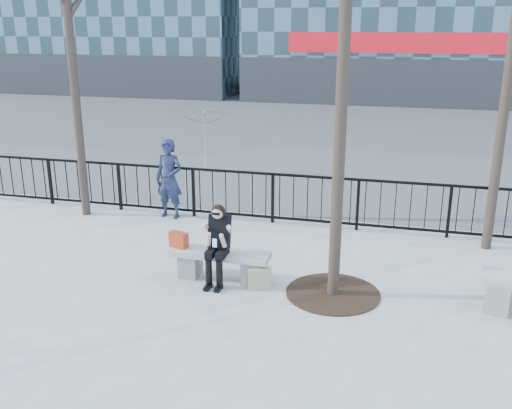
# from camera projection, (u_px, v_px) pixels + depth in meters

# --- Properties ---
(ground) EXTENTS (120.00, 120.00, 0.00)m
(ground) POSITION_uv_depth(u_px,v_px,m) (221.00, 279.00, 9.62)
(ground) COLOR gray
(ground) RESTS_ON ground
(street_surface) EXTENTS (60.00, 23.00, 0.01)m
(street_surface) POSITION_uv_depth(u_px,v_px,m) (333.00, 128.00, 23.46)
(street_surface) COLOR #474747
(street_surface) RESTS_ON ground
(railing) EXTENTS (14.00, 0.06, 1.10)m
(railing) POSITION_uv_depth(u_px,v_px,m) (264.00, 197.00, 12.22)
(railing) COLOR black
(railing) RESTS_ON ground
(tree_grate) EXTENTS (1.50, 1.50, 0.02)m
(tree_grate) POSITION_uv_depth(u_px,v_px,m) (333.00, 293.00, 9.07)
(tree_grate) COLOR black
(tree_grate) RESTS_ON ground
(bench_main) EXTENTS (1.65, 0.46, 0.49)m
(bench_main) POSITION_uv_depth(u_px,v_px,m) (221.00, 262.00, 9.53)
(bench_main) COLOR slate
(bench_main) RESTS_ON ground
(seated_woman) EXTENTS (0.50, 0.64, 1.34)m
(seated_woman) POSITION_uv_depth(u_px,v_px,m) (217.00, 245.00, 9.27)
(seated_woman) COLOR black
(seated_woman) RESTS_ON ground
(handbag) EXTENTS (0.35, 0.24, 0.26)m
(handbag) POSITION_uv_depth(u_px,v_px,m) (179.00, 240.00, 9.63)
(handbag) COLOR #AF3515
(handbag) RESTS_ON bench_main
(shopping_bag) EXTENTS (0.40, 0.27, 0.35)m
(shopping_bag) POSITION_uv_depth(u_px,v_px,m) (259.00, 279.00, 9.21)
(shopping_bag) COLOR beige
(shopping_bag) RESTS_ON ground
(standing_man) EXTENTS (0.69, 0.50, 1.75)m
(standing_man) POSITION_uv_depth(u_px,v_px,m) (169.00, 179.00, 12.44)
(standing_man) COLOR black
(standing_man) RESTS_ON ground
(vendor_umbrella) EXTENTS (2.12, 2.16, 1.85)m
(vendor_umbrella) POSITION_uv_depth(u_px,v_px,m) (205.00, 141.00, 16.17)
(vendor_umbrella) COLOR gold
(vendor_umbrella) RESTS_ON ground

